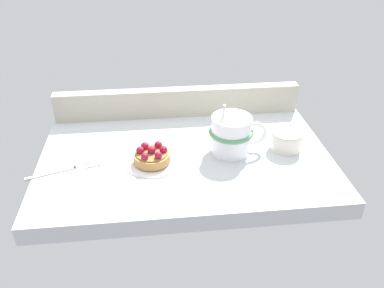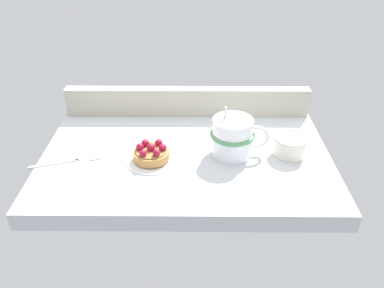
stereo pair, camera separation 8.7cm
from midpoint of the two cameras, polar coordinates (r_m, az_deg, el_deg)
name	(u,v)px [view 2 (the right image)]	position (r cm, az deg, el deg)	size (l,w,h in cm)	color
ground_plane	(186,161)	(91.19, 1.86, -2.52)	(65.87, 42.30, 3.95)	silver
window_rail_back	(187,102)	(105.28, 1.71, 6.12)	(64.55, 3.16, 7.61)	#B2AD99
dessert_plate	(152,159)	(87.67, -3.07, -2.33)	(11.79, 11.79, 0.61)	white
raspberry_tart	(151,153)	(86.73, -3.10, -1.36)	(8.05, 8.05, 3.70)	#B77F42
coffee_mug	(233,137)	(88.59, 8.80, 0.97)	(13.41, 10.16, 12.02)	white
dessert_fork	(67,161)	(90.15, -15.15, -2.47)	(15.60, 6.38, 0.60)	silver
sugar_bowl	(290,144)	(92.75, 16.68, -0.12)	(7.73, 7.73, 4.56)	silver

